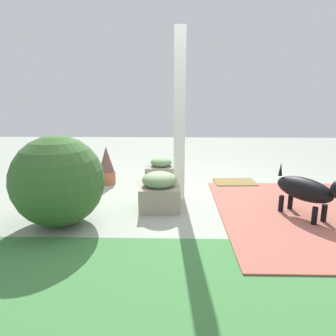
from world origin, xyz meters
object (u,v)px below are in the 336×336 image
porch_pillar (179,117)px  terracotta_pot_spiky (107,166)px  round_shrub (58,181)px  dog (309,190)px  doormat (235,182)px  stone_planter_mid (159,191)px  stone_planter_nearest (161,172)px

porch_pillar → terracotta_pot_spiky: bearing=-30.1°
round_shrub → terracotta_pot_spiky: bearing=-95.9°
round_shrub → dog: 2.59m
porch_pillar → doormat: (-0.86, -0.67, -1.03)m
dog → doormat: 1.48m
stone_planter_mid → round_shrub: round_shrub is taller
stone_planter_nearest → terracotta_pot_spiky: (0.81, 0.03, 0.09)m
porch_pillar → doormat: bearing=-141.9°
terracotta_pot_spiky → dog: size_ratio=0.73×
stone_planter_nearest → doormat: (-1.12, -0.02, -0.16)m
round_shrub → doormat: bearing=-143.6°
stone_planter_nearest → stone_planter_mid: bearing=91.5°
porch_pillar → round_shrub: 1.61m
stone_planter_mid → doormat: bearing=-135.6°
terracotta_pot_spiky → doormat: terracotta_pot_spiky is taller
dog → doormat: size_ratio=1.27×
round_shrub → dog: (-2.58, -0.18, -0.13)m
stone_planter_mid → doormat: 1.54m
terracotta_pot_spiky → dog: (-2.43, 1.31, 0.06)m
stone_planter_nearest → porch_pillar: bearing=111.6°
stone_planter_nearest → round_shrub: bearing=57.4°
porch_pillar → terracotta_pot_spiky: (1.07, -0.62, -0.77)m
terracotta_pot_spiky → doormat: bearing=-178.5°
stone_planter_mid → dog: (-1.59, 0.29, 0.12)m
terracotta_pot_spiky → porch_pillar: bearing=149.9°
porch_pillar → stone_planter_nearest: (0.26, -0.65, -0.86)m
porch_pillar → doormat: porch_pillar is taller
stone_planter_mid → doormat: size_ratio=0.79×
stone_planter_nearest → terracotta_pot_spiky: size_ratio=0.88×
stone_planter_mid → round_shrub: 1.13m
dog → porch_pillar: bearing=-26.8°
porch_pillar → stone_planter_mid: 0.95m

